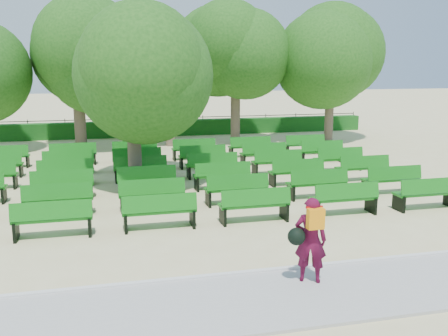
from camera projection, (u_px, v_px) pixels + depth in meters
name	position (u px, v px, depth m)	size (l,w,h in m)	color
ground	(198.00, 196.00, 15.99)	(120.00, 120.00, 0.00)	#D1C38A
paving	(274.00, 299.00, 8.94)	(30.00, 2.20, 0.06)	#A6A5A2
curb	(256.00, 272.00, 10.03)	(30.00, 0.12, 0.10)	silver
hedge	(154.00, 128.00, 29.22)	(26.00, 0.70, 0.90)	#175919
fence	(154.00, 135.00, 29.69)	(26.00, 0.10, 1.02)	black
tree_line	(162.00, 147.00, 25.50)	(21.80, 6.80, 7.04)	#255D18
bench_array	(181.00, 182.00, 17.47)	(1.93, 0.73, 1.19)	#136F15
tree_among	(131.00, 64.00, 16.10)	(4.72, 4.72, 6.29)	brown
person	(310.00, 239.00, 9.43)	(0.84, 0.62, 1.67)	#4C0A24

